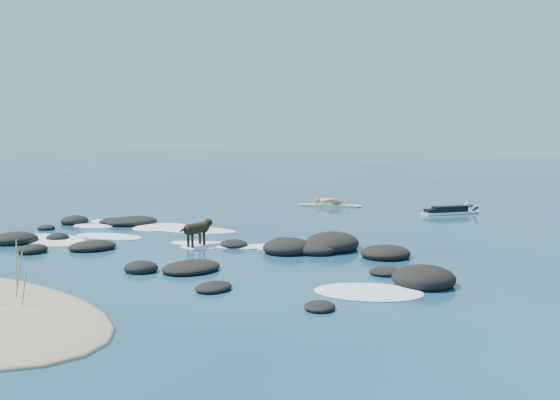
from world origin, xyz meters
The scene contains 6 objects.
ground centered at (0.00, 0.00, 0.00)m, with size 160.00×160.00×0.00m, color #0A2642.
reef_rocks centered at (1.06, -0.43, 0.11)m, with size 15.11×7.22×0.62m.
breaking_foam centered at (-1.43, -0.34, 0.01)m, with size 14.26×6.32×0.12m.
standing_surfer_rig centered at (-1.48, 10.02, 0.64)m, with size 2.79×1.22×1.63m.
paddling_surfer_rig centered at (3.75, 10.33, 0.15)m, with size 1.93×2.32×0.45m.
dog centered at (0.14, -0.72, 0.54)m, with size 0.39×1.29×0.81m.
Camera 1 is at (11.55, -13.89, 3.21)m, focal length 40.00 mm.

